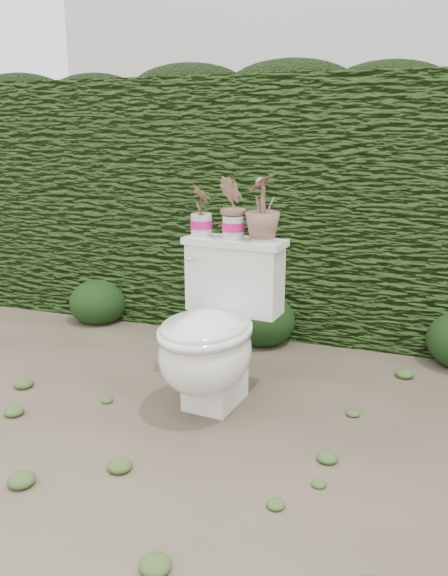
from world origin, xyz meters
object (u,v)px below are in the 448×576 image
(potted_plant_left, at_px, (201,212))
(potted_plant_right, at_px, (263,209))
(potted_plant_center, at_px, (233,209))
(toilet, at_px, (213,335))

(potted_plant_left, relative_size, potted_plant_right, 0.78)
(potted_plant_left, xyz_separation_m, potted_plant_center, (0.17, -0.02, 0.02))
(potted_plant_center, height_order, potted_plant_right, potted_plant_right)
(toilet, distance_m, potted_plant_left, 0.62)
(potted_plant_right, bearing_deg, potted_plant_left, -86.95)
(potted_plant_center, bearing_deg, potted_plant_left, -123.76)
(toilet, xyz_separation_m, potted_plant_left, (-0.16, 0.26, 0.54))
(potted_plant_right, bearing_deg, toilet, -28.04)
(potted_plant_center, xyz_separation_m, potted_plant_right, (0.15, -0.02, 0.01))
(potted_plant_left, bearing_deg, potted_plant_center, -145.89)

